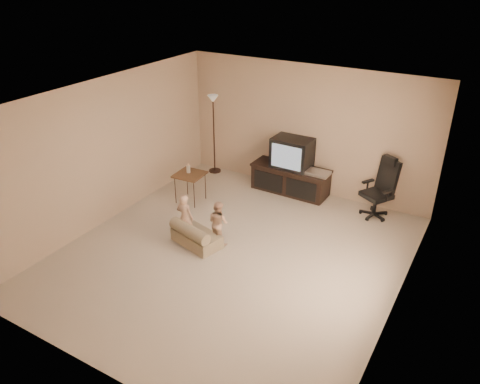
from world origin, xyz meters
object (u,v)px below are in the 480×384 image
(tv_stand, at_px, (291,170))
(child_sofa, at_px, (195,236))
(toddler_right, at_px, (218,222))
(office_chair, at_px, (379,195))
(toddler_left, at_px, (185,217))
(side_table, at_px, (190,175))
(floor_lamp, at_px, (213,117))

(tv_stand, distance_m, child_sofa, 2.62)
(tv_stand, bearing_deg, toddler_right, -94.75)
(office_chair, relative_size, child_sofa, 1.25)
(office_chair, height_order, toddler_left, office_chair)
(child_sofa, bearing_deg, office_chair, 61.66)
(office_chair, bearing_deg, side_table, -128.10)
(tv_stand, distance_m, side_table, 2.00)
(office_chair, bearing_deg, tv_stand, -151.79)
(side_table, xyz_separation_m, toddler_left, (0.73, -1.15, -0.14))
(child_sofa, relative_size, toddler_right, 1.20)
(floor_lamp, relative_size, child_sofa, 1.88)
(floor_lamp, bearing_deg, office_chair, -2.20)
(toddler_right, bearing_deg, tv_stand, -78.74)
(toddler_right, bearing_deg, child_sofa, 58.51)
(tv_stand, relative_size, toddler_right, 2.10)
(tv_stand, distance_m, toddler_right, 2.30)
(child_sofa, bearing_deg, toddler_left, 178.27)
(floor_lamp, distance_m, child_sofa, 3.11)
(side_table, height_order, toddler_right, side_table)
(child_sofa, distance_m, toddler_left, 0.35)
(tv_stand, height_order, office_chair, office_chair)
(side_table, xyz_separation_m, toddler_right, (1.25, -0.96, -0.18))
(side_table, relative_size, child_sofa, 0.86)
(floor_lamp, xyz_separation_m, child_sofa, (1.32, -2.61, -1.08))
(child_sofa, height_order, toddler_left, toddler_left)
(side_table, distance_m, toddler_right, 1.59)
(toddler_right, bearing_deg, floor_lamp, -38.45)
(toddler_left, bearing_deg, child_sofa, 159.13)
(side_table, bearing_deg, floor_lamp, 104.42)
(tv_stand, xyz_separation_m, floor_lamp, (-1.84, 0.06, 0.77))
(floor_lamp, height_order, toddler_left, floor_lamp)
(tv_stand, bearing_deg, toddler_left, -105.91)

